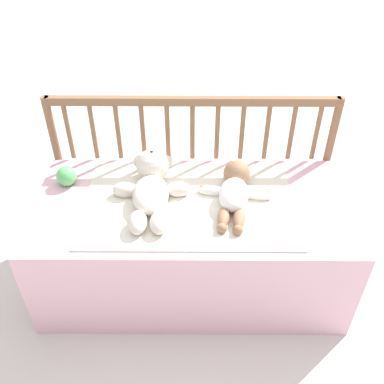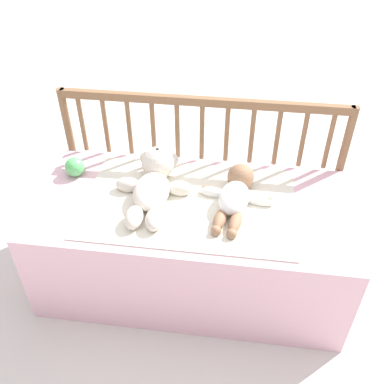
{
  "view_description": "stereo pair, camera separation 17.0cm",
  "coord_description": "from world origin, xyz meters",
  "views": [
    {
      "loc": [
        0.01,
        -1.33,
        1.58
      ],
      "look_at": [
        0.0,
        -0.0,
        0.51
      ],
      "focal_mm": 40.0,
      "sensor_mm": 36.0,
      "label": 1
    },
    {
      "loc": [
        0.18,
        -1.32,
        1.58
      ],
      "look_at": [
        0.0,
        -0.0,
        0.51
      ],
      "focal_mm": 40.0,
      "sensor_mm": 36.0,
      "label": 2
    }
  ],
  "objects": [
    {
      "name": "blanket",
      "position": [
        -0.01,
        -0.0,
        0.46
      ],
      "size": [
        0.85,
        0.54,
        0.01
      ],
      "color": "silver",
      "rests_on": "crib_mattress"
    },
    {
      "name": "teddy_bear",
      "position": [
        -0.17,
        0.05,
        0.51
      ],
      "size": [
        0.32,
        0.45,
        0.14
      ],
      "color": "silver",
      "rests_on": "crib_mattress"
    },
    {
      "name": "toy_ball",
      "position": [
        -0.53,
        0.13,
        0.5
      ],
      "size": [
        0.09,
        0.09,
        0.09
      ],
      "color": "#59BF66",
      "rests_on": "crib_mattress"
    },
    {
      "name": "baby",
      "position": [
        0.17,
        0.03,
        0.5
      ],
      "size": [
        0.32,
        0.38,
        0.11
      ],
      "color": "white",
      "rests_on": "crib_mattress"
    },
    {
      "name": "crib_rail",
      "position": [
        0.0,
        0.33,
        0.55
      ],
      "size": [
        1.29,
        0.04,
        0.76
      ],
      "color": "brown",
      "rests_on": "ground_plane"
    },
    {
      "name": "ground_plane",
      "position": [
        0.0,
        0.0,
        0.0
      ],
      "size": [
        12.0,
        12.0,
        0.0
      ],
      "primitive_type": "plane",
      "color": "silver"
    },
    {
      "name": "crib_mattress",
      "position": [
        0.0,
        0.0,
        0.23
      ],
      "size": [
        1.29,
        0.62,
        0.45
      ],
      "color": "#EDB7C6",
      "rests_on": "ground_plane"
    }
  ]
}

